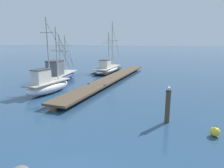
% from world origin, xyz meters
% --- Properties ---
extents(floating_dock, '(1.85, 21.24, 0.53)m').
position_xyz_m(floating_dock, '(-4.66, 16.73, 0.36)').
color(floating_dock, brown).
rests_on(floating_dock, ground).
extents(fishing_boat_0, '(2.32, 9.09, 7.19)m').
position_xyz_m(fishing_boat_0, '(-7.61, 22.42, 0.53)').
color(fishing_boat_0, silver).
rests_on(fishing_boat_0, ground).
extents(fishing_boat_1, '(3.49, 7.57, 4.99)m').
position_xyz_m(fishing_boat_1, '(-10.21, 14.63, 0.68)').
color(fishing_boat_1, navy).
rests_on(fishing_boat_1, ground).
extents(fishing_boat_2, '(1.96, 6.04, 6.16)m').
position_xyz_m(fishing_boat_2, '(-7.92, 9.88, 0.71)').
color(fishing_boat_2, silver).
rests_on(fishing_boat_2, ground).
extents(mooring_piling, '(0.30, 0.30, 1.77)m').
position_xyz_m(mooring_piling, '(2.09, 7.15, 0.92)').
color(mooring_piling, '#4C3D2D').
rests_on(mooring_piling, ground).
extents(perched_seagull, '(0.20, 0.38, 0.27)m').
position_xyz_m(perched_seagull, '(2.10, 7.16, 1.92)').
color(perched_seagull, gold).
rests_on(perched_seagull, mooring_piling).
extents(mooring_buoy, '(0.44, 0.44, 0.52)m').
position_xyz_m(mooring_buoy, '(4.32, 6.30, 0.22)').
color(mooring_buoy, yellow).
rests_on(mooring_buoy, ground).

